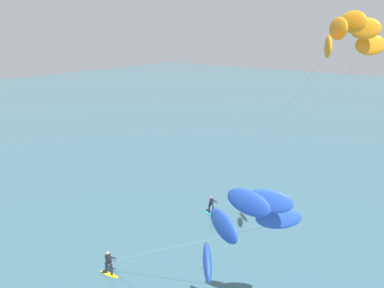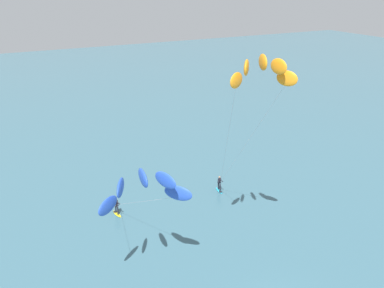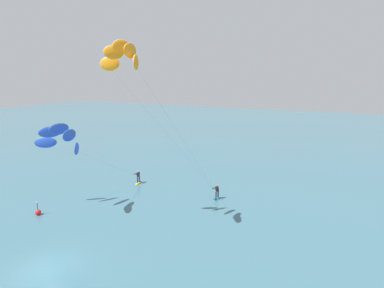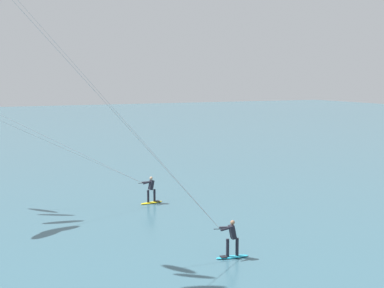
{
  "view_description": "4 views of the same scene",
  "coord_description": "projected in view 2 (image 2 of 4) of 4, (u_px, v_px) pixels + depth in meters",
  "views": [
    {
      "loc": [
        -19.46,
        0.55,
        15.15
      ],
      "look_at": [
        1.9,
        16.84,
        7.22
      ],
      "focal_mm": 36.9,
      "sensor_mm": 36.0,
      "label": 1
    },
    {
      "loc": [
        -15.92,
        -17.21,
        20.89
      ],
      "look_at": [
        2.2,
        17.24,
        5.95
      ],
      "focal_mm": 41.19,
      "sensor_mm": 36.0,
      "label": 2
    },
    {
      "loc": [
        18.07,
        -12.86,
        13.2
      ],
      "look_at": [
        2.28,
        17.99,
        5.83
      ],
      "focal_mm": 29.45,
      "sensor_mm": 36.0,
      "label": 3
    },
    {
      "loc": [
        25.2,
        6.56,
        7.86
      ],
      "look_at": [
        1.24,
        17.69,
        4.5
      ],
      "focal_mm": 49.98,
      "sensor_mm": 36.0,
      "label": 4
    }
  ],
  "objects": [
    {
      "name": "kitesurfer_mid_water",
      "position": [
        142.0,
        190.0,
        29.7
      ],
      "size": [
        6.57,
        12.41,
        8.96
      ],
      "color": "yellow",
      "rests_on": "ground"
    },
    {
      "name": "kitesurfer_nearshore",
      "position": [
        259.0,
        79.0,
        30.46
      ],
      "size": [
        6.3,
        12.99,
        15.99
      ],
      "color": "#23ADD1",
      "rests_on": "ground"
    }
  ]
}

